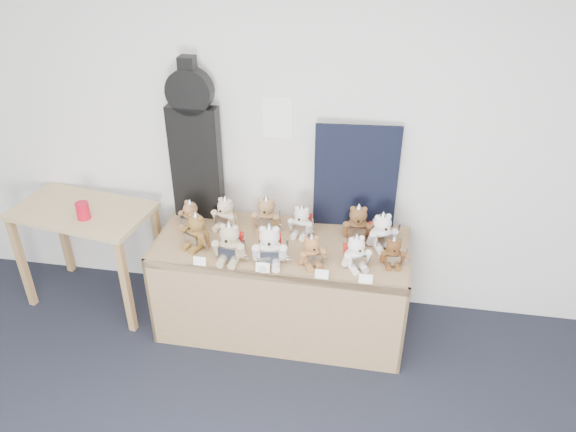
% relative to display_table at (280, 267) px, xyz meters
% --- Properties ---
extents(room_shell, '(6.00, 6.00, 6.00)m').
position_rel_display_table_xyz_m(room_shell, '(-0.10, 0.48, 0.91)').
color(room_shell, silver).
rests_on(room_shell, floor).
extents(display_table, '(1.76, 0.75, 0.73)m').
position_rel_display_table_xyz_m(display_table, '(0.00, 0.00, 0.00)').
color(display_table, olive).
rests_on(display_table, floor).
extents(side_table, '(1.07, 0.70, 0.83)m').
position_rel_display_table_xyz_m(side_table, '(-1.49, 0.13, 0.12)').
color(side_table, tan).
rests_on(side_table, floor).
extents(guitar_case, '(0.36, 0.12, 1.18)m').
position_rel_display_table_xyz_m(guitar_case, '(-0.66, 0.35, 0.73)').
color(guitar_case, black).
rests_on(guitar_case, display_table).
extents(navy_board, '(0.58, 0.06, 0.77)m').
position_rel_display_table_xyz_m(navy_board, '(0.47, 0.39, 0.54)').
color(navy_board, black).
rests_on(navy_board, display_table).
extents(red_cup, '(0.09, 0.09, 0.13)m').
position_rel_display_table_xyz_m(red_cup, '(-1.41, 0.01, 0.31)').
color(red_cup, red).
rests_on(red_cup, side_table).
extents(teddy_front_far_left, '(0.22, 0.23, 0.28)m').
position_rel_display_table_xyz_m(teddy_front_far_left, '(-0.56, -0.06, 0.27)').
color(teddy_front_far_left, brown).
rests_on(teddy_front_far_left, display_table).
extents(teddy_front_left, '(0.25, 0.21, 0.31)m').
position_rel_display_table_xyz_m(teddy_front_left, '(-0.30, -0.17, 0.28)').
color(teddy_front_left, tan).
rests_on(teddy_front_left, display_table).
extents(teddy_front_centre, '(0.26, 0.23, 0.32)m').
position_rel_display_table_xyz_m(teddy_front_centre, '(-0.04, -0.17, 0.28)').
color(teddy_front_centre, silver).
rests_on(teddy_front_centre, display_table).
extents(teddy_front_right, '(0.20, 0.19, 0.24)m').
position_rel_display_table_xyz_m(teddy_front_right, '(0.23, -0.14, 0.25)').
color(teddy_front_right, '#9D693B').
rests_on(teddy_front_right, display_table).
extents(teddy_front_far_right, '(0.22, 0.21, 0.26)m').
position_rel_display_table_xyz_m(teddy_front_far_right, '(0.52, -0.11, 0.26)').
color(teddy_front_far_right, white).
rests_on(teddy_front_far_right, display_table).
extents(teddy_front_end, '(0.19, 0.16, 0.22)m').
position_rel_display_table_xyz_m(teddy_front_end, '(0.75, -0.05, 0.25)').
color(teddy_front_end, brown).
rests_on(teddy_front_end, display_table).
extents(teddy_back_left, '(0.22, 0.20, 0.27)m').
position_rel_display_table_xyz_m(teddy_back_left, '(-0.43, 0.21, 0.26)').
color(teddy_back_left, beige).
rests_on(teddy_back_left, display_table).
extents(teddy_back_centre_left, '(0.23, 0.18, 0.28)m').
position_rel_display_table_xyz_m(teddy_back_centre_left, '(-0.14, 0.24, 0.27)').
color(teddy_back_centre_left, '#AA8255').
rests_on(teddy_back_centre_left, display_table).
extents(teddy_back_centre_right, '(0.21, 0.18, 0.25)m').
position_rel_display_table_xyz_m(teddy_back_centre_right, '(0.12, 0.21, 0.26)').
color(teddy_back_centre_right, white).
rests_on(teddy_back_centre_right, display_table).
extents(teddy_back_right, '(0.23, 0.19, 0.29)m').
position_rel_display_table_xyz_m(teddy_back_right, '(0.51, 0.22, 0.27)').
color(teddy_back_right, brown).
rests_on(teddy_back_right, display_table).
extents(teddy_back_end, '(0.23, 0.22, 0.28)m').
position_rel_display_table_xyz_m(teddy_back_end, '(0.67, 0.15, 0.27)').
color(teddy_back_end, white).
rests_on(teddy_back_end, display_table).
extents(teddy_back_far_left, '(0.19, 0.20, 0.24)m').
position_rel_display_table_xyz_m(teddy_back_far_left, '(-0.68, 0.16, 0.25)').
color(teddy_back_far_left, '#9C6C49').
rests_on(teddy_back_far_left, display_table).
extents(entry_card_a, '(0.08, 0.02, 0.06)m').
position_rel_display_table_xyz_m(entry_card_a, '(-0.48, -0.27, 0.19)').
color(entry_card_a, white).
rests_on(entry_card_a, display_table).
extents(entry_card_b, '(0.09, 0.02, 0.07)m').
position_rel_display_table_xyz_m(entry_card_b, '(-0.06, -0.28, 0.19)').
color(entry_card_b, white).
rests_on(entry_card_b, display_table).
extents(entry_card_c, '(0.09, 0.02, 0.06)m').
position_rel_display_table_xyz_m(entry_card_c, '(0.32, -0.28, 0.19)').
color(entry_card_c, white).
rests_on(entry_card_c, display_table).
extents(entry_card_d, '(0.09, 0.02, 0.06)m').
position_rel_display_table_xyz_m(entry_card_d, '(0.59, -0.28, 0.19)').
color(entry_card_d, white).
rests_on(entry_card_d, display_table).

